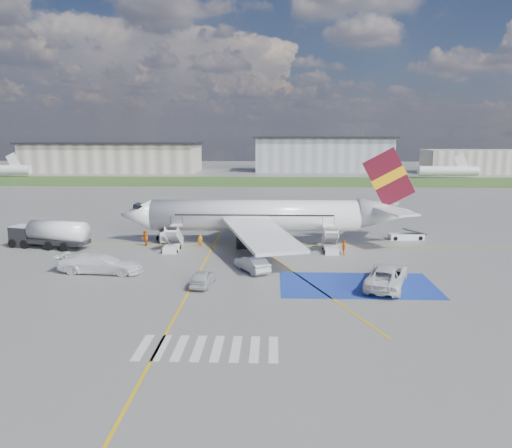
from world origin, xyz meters
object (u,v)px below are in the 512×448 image
object	(u,v)px
gpu_cart	(167,237)
belt_loader	(406,237)
car_silver_a	(203,278)
airliner	(267,216)
van_white_b	(100,261)
fuel_tanker	(50,236)
van_white_a	(387,272)
car_silver_b	(252,263)

from	to	relation	value
gpu_cart	belt_loader	xyz separation A→B (m)	(30.65, 3.21, -0.37)
belt_loader	car_silver_a	xyz separation A→B (m)	(-23.63, -20.94, 0.38)
airliner	van_white_b	bearing A→B (deg)	-137.54
fuel_tanker	gpu_cart	distance (m)	13.86
airliner	van_white_b	size ratio (longest dim) A/B	5.83
van_white_a	van_white_b	xyz separation A→B (m)	(-27.31, 3.21, -0.01)
car_silver_a	airliner	bearing A→B (deg)	-100.28
car_silver_b	gpu_cart	bearing A→B (deg)	-78.16
car_silver_a	belt_loader	bearing A→B (deg)	-132.37
airliner	car_silver_a	distance (m)	19.68
car_silver_b	van_white_b	xyz separation A→B (m)	(-14.95, -1.10, 0.43)
car_silver_a	van_white_b	distance (m)	11.41
gpu_cart	van_white_b	size ratio (longest dim) A/B	0.35
fuel_tanker	airliner	bearing A→B (deg)	23.00
car_silver_a	van_white_a	size ratio (longest dim) A/B	0.65
car_silver_a	fuel_tanker	bearing A→B (deg)	-29.11
fuel_tanker	car_silver_a	bearing A→B (deg)	-21.55
car_silver_a	van_white_a	world-z (taller)	van_white_a
gpu_cart	belt_loader	world-z (taller)	gpu_cart
gpu_cart	van_white_a	distance (m)	29.14
van_white_a	van_white_b	bearing A→B (deg)	12.67
fuel_tanker	van_white_a	bearing A→B (deg)	-6.72
van_white_b	belt_loader	bearing A→B (deg)	-58.12
van_white_a	van_white_b	world-z (taller)	van_white_a
airliner	fuel_tanker	world-z (taller)	airliner
car_silver_a	van_white_b	bearing A→B (deg)	-13.83
fuel_tanker	belt_loader	bearing A→B (deg)	22.05
car_silver_b	van_white_b	world-z (taller)	van_white_b
fuel_tanker	belt_loader	size ratio (longest dim) A/B	2.08
car_silver_b	van_white_b	distance (m)	15.00
gpu_cart	van_white_a	bearing A→B (deg)	-57.78
gpu_cart	car_silver_a	size ratio (longest dim) A/B	0.51
belt_loader	van_white_a	world-z (taller)	van_white_a
car_silver_a	van_white_b	world-z (taller)	van_white_b
gpu_cart	van_white_a	xyz separation A→B (m)	(23.61, -17.06, 0.53)
airliner	car_silver_b	world-z (taller)	airliner
van_white_b	car_silver_a	bearing A→B (deg)	-104.45
gpu_cart	car_silver_b	size ratio (longest dim) A/B	0.45
fuel_tanker	car_silver_b	xyz separation A→B (m)	(24.70, -9.45, -0.60)
van_white_a	gpu_cart	bearing A→B (deg)	-16.47
belt_loader	van_white_a	bearing A→B (deg)	-114.83
gpu_cart	car_silver_a	world-z (taller)	gpu_cart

